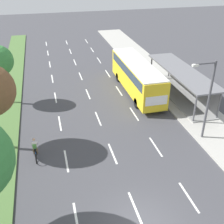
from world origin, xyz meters
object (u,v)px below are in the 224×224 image
streetlight (207,96)px  bus_shelter (183,80)px  cyclist (35,150)px  bus (137,74)px

streetlight → bus_shelter: bearing=74.5°
bus_shelter → cyclist: 16.68m
bus_shelter → streetlight: streetlight is taller
bus_shelter → bus: size_ratio=1.01×
bus_shelter → streetlight: 8.14m
cyclist → streetlight: streetlight is taller
bus → cyclist: bus is taller
streetlight → bus: bearing=102.3°
bus → cyclist: 14.33m
streetlight → cyclist: bearing=177.1°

